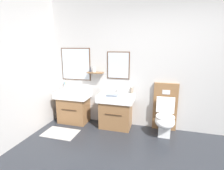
% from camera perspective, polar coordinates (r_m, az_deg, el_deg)
% --- Properties ---
extents(wall_back, '(5.15, 0.27, 2.73)m').
position_cam_1_polar(wall_back, '(3.59, 16.78, 6.70)').
color(wall_back, '#B7B5B2').
rests_on(wall_back, ground).
extents(bath_mat, '(0.68, 0.44, 0.01)m').
position_cam_1_polar(bath_mat, '(3.70, -17.00, -15.28)').
color(bath_mat, '#9E9993').
rests_on(bath_mat, ground).
extents(vanity_sink_left, '(0.75, 0.48, 0.73)m').
position_cam_1_polar(vanity_sink_left, '(4.01, -12.80, -6.84)').
color(vanity_sink_left, brown).
rests_on(vanity_sink_left, ground).
extents(tap_on_left_sink, '(0.03, 0.13, 0.11)m').
position_cam_1_polar(tap_on_left_sink, '(4.04, -11.92, -0.53)').
color(tap_on_left_sink, silver).
rests_on(tap_on_left_sink, vanity_sink_left).
extents(vanity_sink_right, '(0.75, 0.48, 0.73)m').
position_cam_1_polar(vanity_sink_right, '(3.66, 1.30, -8.43)').
color(vanity_sink_right, brown).
rests_on(vanity_sink_right, ground).
extents(tap_on_right_sink, '(0.03, 0.13, 0.11)m').
position_cam_1_polar(tap_on_right_sink, '(3.70, 2.01, -1.49)').
color(tap_on_right_sink, silver).
rests_on(tap_on_right_sink, vanity_sink_right).
extents(toilet, '(0.48, 0.62, 1.00)m').
position_cam_1_polar(toilet, '(3.57, 17.42, -9.78)').
color(toilet, brown).
rests_on(toilet, ground).
extents(toothbrush_cup, '(0.07, 0.07, 0.20)m').
position_cam_1_polar(toothbrush_cup, '(4.18, -15.59, -0.46)').
color(toothbrush_cup, silver).
rests_on(toothbrush_cup, vanity_sink_left).
extents(soap_dispenser, '(0.06, 0.06, 0.17)m').
position_cam_1_polar(soap_dispenser, '(3.64, 6.68, -1.80)').
color(soap_dispenser, gray).
rests_on(soap_dispenser, vanity_sink_right).
extents(folded_hand_towel, '(0.22, 0.16, 0.04)m').
position_cam_1_polar(folded_hand_towel, '(3.42, 0.09, -3.49)').
color(folded_hand_towel, gray).
rests_on(folded_hand_towel, vanity_sink_right).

